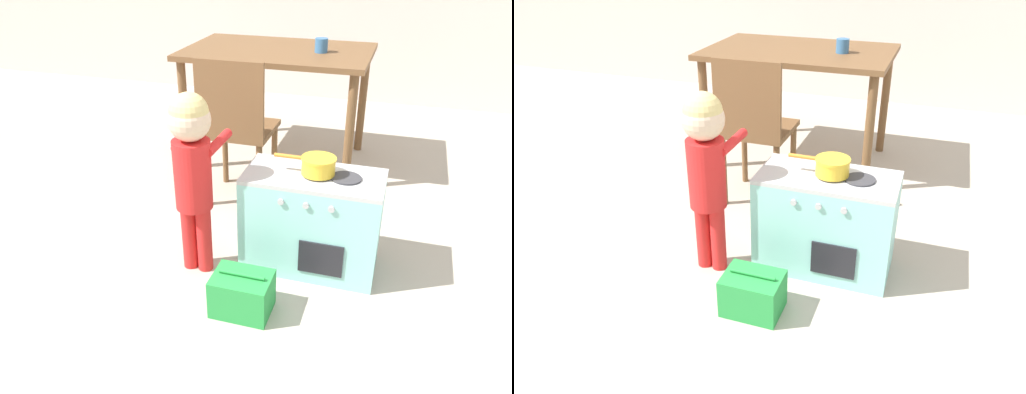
{
  "view_description": "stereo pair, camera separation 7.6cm",
  "coord_description": "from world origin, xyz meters",
  "views": [
    {
      "loc": [
        0.3,
        -1.28,
        1.46
      ],
      "look_at": [
        -0.3,
        0.68,
        0.37
      ],
      "focal_mm": 35.0,
      "sensor_mm": 36.0,
      "label": 1
    },
    {
      "loc": [
        0.38,
        -1.25,
        1.46
      ],
      "look_at": [
        -0.3,
        0.68,
        0.37
      ],
      "focal_mm": 35.0,
      "sensor_mm": 36.0,
      "label": 2
    }
  ],
  "objects": [
    {
      "name": "dining_table",
      "position": [
        -0.54,
        1.95,
        0.68
      ],
      "size": [
        1.21,
        0.8,
        0.78
      ],
      "color": "brown",
      "rests_on": "ground_plane"
    },
    {
      "name": "ground_plane",
      "position": [
        0.0,
        0.0,
        0.0
      ],
      "size": [
        16.0,
        16.0,
        0.0
      ],
      "primitive_type": "plane",
      "color": "#B2A899"
    },
    {
      "name": "cup_on_table",
      "position": [
        -0.25,
        1.93,
        0.82
      ],
      "size": [
        0.08,
        0.08,
        0.09
      ],
      "color": "teal",
      "rests_on": "dining_table"
    },
    {
      "name": "child_figure",
      "position": [
        -0.56,
        0.56,
        0.58
      ],
      "size": [
        0.2,
        0.35,
        0.88
      ],
      "color": "red",
      "rests_on": "ground_plane"
    },
    {
      "name": "toy_basket",
      "position": [
        -0.25,
        0.31,
        0.09
      ],
      "size": [
        0.25,
        0.19,
        0.2
      ],
      "color": "green",
      "rests_on": "ground_plane"
    },
    {
      "name": "toy_pot",
      "position": [
        -0.03,
        0.74,
        0.54
      ],
      "size": [
        0.28,
        0.16,
        0.08
      ],
      "color": "yellow",
      "rests_on": "play_kitchen"
    },
    {
      "name": "dining_chair_near",
      "position": [
        -0.59,
        1.25,
        0.48
      ],
      "size": [
        0.39,
        0.39,
        0.88
      ],
      "color": "brown",
      "rests_on": "ground_plane"
    },
    {
      "name": "play_kitchen",
      "position": [
        -0.04,
        0.74,
        0.24
      ],
      "size": [
        0.64,
        0.34,
        0.5
      ],
      "color": "#8CD1CC",
      "rests_on": "ground_plane"
    }
  ]
}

